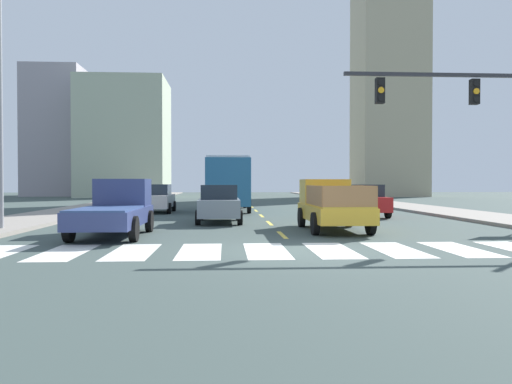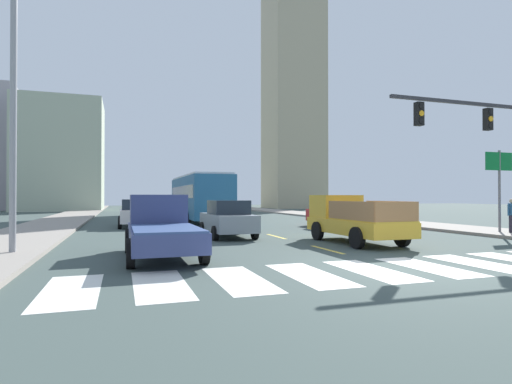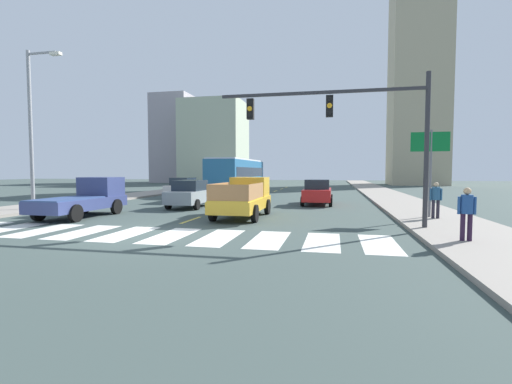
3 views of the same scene
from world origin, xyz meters
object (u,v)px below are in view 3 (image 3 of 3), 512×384
sedan_mid (317,192)px  streetlight_left (33,123)px  sedan_near_left (191,194)px  traffic_signal_gantry (357,123)px  pedestrian_walking (436,197)px  pickup_dark (87,198)px  pedestrian_waiting (467,210)px  city_bus (238,175)px  pickup_stakebed (244,198)px  direction_sign_green (430,155)px  sedan_far (184,188)px

sedan_mid → streetlight_left: streetlight_left is taller
sedan_mid → streetlight_left: 17.71m
sedan_near_left → traffic_signal_gantry: 12.11m
streetlight_left → pedestrian_walking: 21.46m
sedan_near_left → streetlight_left: (-7.83, -3.88, 4.11)m
pickup_dark → pedestrian_waiting: 16.76m
city_bus → sedan_mid: 9.55m
sedan_near_left → pedestrian_waiting: size_ratio=2.68×
pickup_stakebed → streetlight_left: size_ratio=0.58×
pickup_stakebed → pickup_dark: size_ratio=1.00×
pickup_dark → city_bus: bearing=78.2°
city_bus → pedestrian_waiting: (12.34, -18.88, -0.84)m
pedestrian_walking → sedan_mid: bearing=122.2°
direction_sign_green → pedestrian_walking: 2.00m
sedan_mid → direction_sign_green: size_ratio=1.05×
sedan_mid → sedan_far: same height
direction_sign_green → pedestrian_walking: bearing=-74.8°
traffic_signal_gantry → direction_sign_green: (3.51, 3.46, -1.13)m
pickup_dark → direction_sign_green: direction_sign_green is taller
pickup_stakebed → pickup_dark: same height
pickup_dark → pedestrian_waiting: size_ratio=3.17×
sedan_near_left → sedan_mid: bearing=23.4°
pickup_stakebed → sedan_mid: pickup_stakebed is taller
streetlight_left → pedestrian_waiting: size_ratio=5.49×
pickup_dark → streetlight_left: bearing=166.3°
direction_sign_green → city_bus: bearing=134.8°
pedestrian_waiting → pedestrian_walking: bearing=-146.7°
sedan_near_left → pedestrian_walking: size_ratio=2.68×
pickup_dark → sedan_far: pickup_dark is taller
pedestrian_waiting → pedestrian_walking: size_ratio=1.00×
city_bus → pedestrian_waiting: size_ratio=6.59×
sedan_mid → sedan_far: (-11.59, 4.28, 0.00)m
pickup_dark → pedestrian_walking: pickup_dark is taller
city_bus → sedan_near_left: city_bus is taller
pickup_stakebed → pickup_dark: (-7.88, -1.54, -0.02)m
pickup_dark → streetlight_left: streetlight_left is taller
sedan_mid → sedan_near_left: bearing=-157.3°
pedestrian_walking → pedestrian_waiting: bearing=-100.9°
pickup_dark → sedan_mid: (11.20, 8.79, -0.06)m
sedan_mid → direction_sign_green: direction_sign_green is taller
traffic_signal_gantry → pedestrian_waiting: 5.09m
sedan_far → traffic_signal_gantry: (13.54, -14.45, 3.31)m
streetlight_left → sedan_far: bearing=71.6°
streetlight_left → pickup_stakebed: bearing=1.1°
sedan_far → traffic_signal_gantry: 20.08m
sedan_far → sedan_near_left: same height
pickup_stakebed → streetlight_left: (-12.19, -0.24, 4.03)m
city_bus → streetlight_left: bearing=-120.1°
sedan_near_left → traffic_signal_gantry: (9.63, -6.56, 3.31)m
sedan_mid → city_bus: bearing=137.6°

